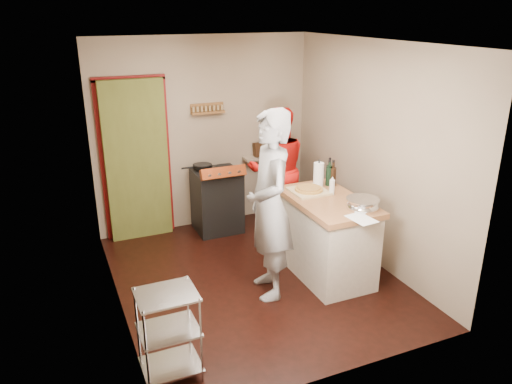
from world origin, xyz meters
TOP-DOWN VIEW (x-y plane):
  - floor at (0.00, 0.00)m, footprint 3.50×3.50m
  - back_wall at (-0.64, 1.78)m, footprint 3.00×0.44m
  - left_wall at (-1.50, 0.00)m, footprint 0.04×3.50m
  - right_wall at (1.50, 0.00)m, footprint 0.04×3.50m
  - ceiling at (0.00, 0.00)m, footprint 3.00×3.50m
  - stove at (0.05, 1.42)m, footprint 0.60×0.63m
  - wire_shelving at (-1.28, -1.20)m, footprint 0.48×0.40m
  - island at (0.79, -0.22)m, footprint 0.73×1.39m
  - person_stripe at (0.03, -0.32)m, footprint 0.59×0.80m
  - person_red at (0.85, 1.20)m, footprint 0.93×0.78m

SIDE VIEW (x-z plane):
  - floor at x=0.00m, z-range 0.00..0.00m
  - wire_shelving at x=-1.28m, z-range 0.04..0.84m
  - stove at x=0.05m, z-range -0.05..0.95m
  - island at x=0.79m, z-range -0.13..1.11m
  - person_red at x=0.85m, z-range 0.00..1.70m
  - person_stripe at x=0.03m, z-range 0.00..2.01m
  - back_wall at x=-0.64m, z-range -0.17..2.43m
  - left_wall at x=-1.50m, z-range 0.00..2.60m
  - right_wall at x=1.50m, z-range 0.00..2.60m
  - ceiling at x=0.00m, z-range 2.60..2.62m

